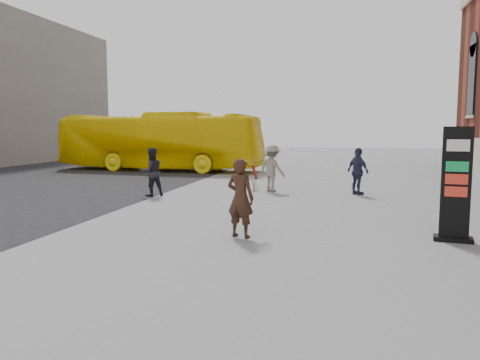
% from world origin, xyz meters
% --- Properties ---
extents(ground, '(100.00, 100.00, 0.00)m').
position_xyz_m(ground, '(0.00, 0.00, 0.00)').
color(ground, '#9E9EA3').
extents(info_pylon, '(0.84, 0.51, 2.46)m').
position_xyz_m(info_pylon, '(3.86, 1.37, 1.23)').
color(info_pylon, black).
rests_on(info_pylon, ground).
extents(woman, '(0.79, 0.75, 1.76)m').
position_xyz_m(woman, '(-0.69, 0.73, 0.90)').
color(woman, black).
rests_on(woman, ground).
extents(bus, '(11.96, 3.63, 3.28)m').
position_xyz_m(bus, '(-8.79, 15.85, 1.64)').
color(bus, yellow).
rests_on(bus, road).
extents(pedestrian_a, '(1.06, 1.05, 1.73)m').
position_xyz_m(pedestrian_a, '(-5.16, 6.20, 0.86)').
color(pedestrian_a, black).
rests_on(pedestrian_a, ground).
extents(pedestrian_b, '(1.33, 1.17, 1.79)m').
position_xyz_m(pedestrian_b, '(-1.15, 8.35, 0.89)').
color(pedestrian_b, gray).
rests_on(pedestrian_b, ground).
extents(pedestrian_c, '(0.98, 1.02, 1.71)m').
position_xyz_m(pedestrian_c, '(2.03, 8.15, 0.85)').
color(pedestrian_c, '#2C2F4E').
rests_on(pedestrian_c, ground).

